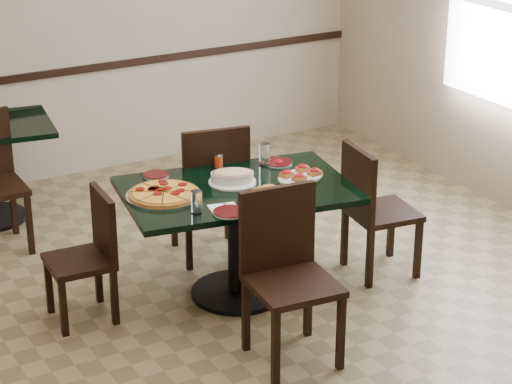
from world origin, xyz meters
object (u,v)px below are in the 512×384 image
chair_far (212,184)px  chair_right (372,204)px  bread_basket (265,193)px  chair_left (90,250)px  lasagna_casserole (232,176)px  main_table (237,214)px  chair_near (286,265)px  pepperoni_pizza (164,194)px  bruschetta_platter (301,174)px

chair_far → chair_right: 1.09m
chair_right → bread_basket: 0.91m
chair_left → lasagna_casserole: bearing=86.1°
main_table → bread_basket: 0.34m
chair_right → lasagna_casserole: bearing=81.9°
chair_right → lasagna_casserole: chair_right is taller
main_table → chair_near: bearing=-87.4°
lasagna_casserole → chair_far: bearing=101.8°
pepperoni_pizza → bruschetta_platter: size_ratio=1.24×
main_table → pepperoni_pizza: bearing=178.6°
bread_basket → chair_far: bearing=81.0°
bread_basket → pepperoni_pizza: bearing=140.4°
chair_far → bread_basket: bearing=97.3°
chair_left → bread_basket: 1.12m
chair_far → lasagna_casserole: bearing=89.4°
chair_near → bread_basket: bearing=78.4°
chair_near → bread_basket: (0.15, 0.50, 0.23)m
main_table → pepperoni_pizza: size_ratio=3.30×
chair_left → bread_basket: size_ratio=3.72×
chair_near → chair_left: bearing=136.0°
chair_near → lasagna_casserole: size_ratio=3.12×
chair_far → chair_right: size_ratio=1.09×
main_table → bruschetta_platter: bearing=2.0°
chair_near → pepperoni_pizza: chair_near is taller
chair_far → bruschetta_platter: size_ratio=2.64×
main_table → chair_right: size_ratio=1.70×
lasagna_casserole → bread_basket: bearing=-58.9°
main_table → chair_right: chair_right is taller
chair_left → lasagna_casserole: lasagna_casserole is taller
chair_near → bruschetta_platter: size_ratio=2.65×
bread_basket → lasagna_casserole: bearing=92.3°
bruschetta_platter → bread_basket: bearing=-164.5°
chair_far → pepperoni_pizza: (-0.56, -0.46, 0.21)m
chair_right → bruschetta_platter: bearing=84.1°
bread_basket → chair_left: bearing=149.4°
chair_near → pepperoni_pizza: (-0.36, 0.84, 0.21)m
main_table → lasagna_casserole: (0.01, 0.08, 0.23)m
chair_left → bruschetta_platter: chair_left is taller
chair_near → lasagna_casserole: 0.87m
main_table → chair_near: chair_near is taller
chair_far → lasagna_casserole: size_ratio=3.11×
main_table → chair_right: (0.92, -0.17, -0.06)m
lasagna_casserole → bruschetta_platter: (0.42, -0.14, -0.02)m
chair_right → bruschetta_platter: size_ratio=2.41×
pepperoni_pizza → chair_near: bearing=-66.9°
lasagna_casserole → bruschetta_platter: lasagna_casserole is taller
bruschetta_platter → main_table: bearing=160.2°
chair_right → chair_left: (-1.83, 0.37, -0.06)m
chair_far → bread_basket: chair_far is taller
chair_near → bruschetta_platter: chair_near is taller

